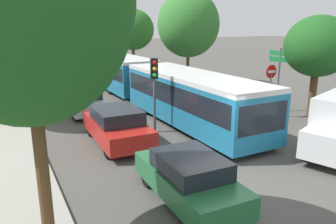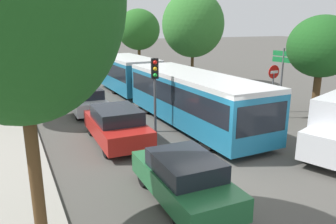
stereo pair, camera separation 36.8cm
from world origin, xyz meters
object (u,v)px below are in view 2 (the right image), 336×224
Objects in this scene: queued_car_silver at (86,100)px; direction_sign_post at (283,67)px; city_bus_rear at (51,61)px; tree_left_far at (9,36)px; tree_right_far at (139,30)px; traffic_light at (155,79)px; articulated_bus at (160,84)px; queued_car_red at (116,125)px; tree_left_mid at (0,28)px; tree_right_near at (322,47)px; queued_car_green at (184,178)px; tree_right_mid at (193,24)px; no_entry_sign at (273,83)px.

direction_sign_post reaches higher than queued_car_silver.
city_bus_rear is 9.89m from tree_left_far.
tree_right_far is at bearing -28.17° from queued_car_silver.
articulated_bus is at bearing 169.53° from traffic_light.
city_bus_rear reaches higher than queued_car_red.
tree_left_mid reaches higher than city_bus_rear.
articulated_bus is at bearing 139.33° from tree_right_near.
direction_sign_post is 17.71m from tree_left_far.
tree_left_mid is at bearing 94.45° from queued_car_silver.
queued_car_green is at bearing -21.53° from articulated_bus.
direction_sign_post is 0.58× the size of tree_left_far.
tree_left_far is (-13.31, 11.57, 1.54)m from direction_sign_post.
city_bus_rear is 3.23× the size of traffic_light.
direction_sign_post is 0.48× the size of tree_right_mid.
no_entry_sign is at bearing 102.01° from traffic_light.
tree_right_far is (13.43, 10.55, 0.18)m from tree_left_far.
tree_right_mid is (1.47, 10.85, 2.96)m from no_entry_sign.
tree_right_near is at bearing 95.92° from traffic_light.
city_bus_rear reaches higher than queued_car_green.
queued_car_green is 11.55m from direction_sign_post.
articulated_bus is at bearing -5.61° from tree_left_mid.
direction_sign_post is (1.32, 0.73, 0.68)m from no_entry_sign.
tree_right_near reaches higher than traffic_light.
traffic_light is at bearing -173.49° from city_bus_rear.
tree_left_mid is 22.47m from tree_right_far.
queued_car_silver reaches higher than queued_car_green.
tree_left_far reaches higher than no_entry_sign.
no_entry_sign is at bearing 44.81° from articulated_bus.
traffic_light reaches higher than queued_car_silver.
city_bus_rear is at bearing 75.85° from tree_left_mid.
no_entry_sign is 0.78× the size of direction_sign_post.
city_bus_rear is 22.77m from no_entry_sign.
articulated_bus is 6.94m from direction_sign_post.
tree_left_mid is at bearing -158.01° from tree_right_mid.
tree_left_far reaches higher than city_bus_rear.
queued_car_silver is at bearing -179.41° from city_bus_rear.
traffic_light is 23.70m from tree_right_far.
queued_car_silver is 8.41m from tree_left_far.
city_bus_rear is at bearing -72.40° from direction_sign_post.
no_entry_sign is at bearing -97.72° from tree_right_mid.
queued_car_green is at bearing 0.48° from traffic_light.
traffic_light is 7.88m from tree_left_mid.
tree_left_far is 0.95× the size of tree_right_far.
tree_right_mid is at bearing -98.87° from direction_sign_post.
articulated_bus is 4.82× the size of direction_sign_post.
tree_left_mid reaches higher than direction_sign_post.
direction_sign_post is (9.88, -4.68, 1.84)m from queued_car_silver.
no_entry_sign is at bearing -93.59° from tree_right_far.
queued_car_silver is 0.66× the size of tree_left_far.
no_entry_sign is at bearing 21.09° from direction_sign_post.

